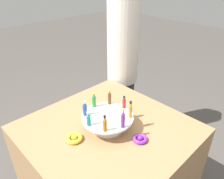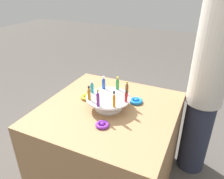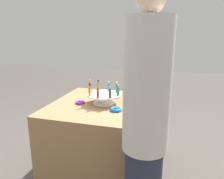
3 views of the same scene
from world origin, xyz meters
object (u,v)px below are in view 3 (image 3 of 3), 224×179
(bottle_purple, at_px, (90,87))
(ribbon_bow_blue, at_px, (116,109))
(bottle_green, at_px, (118,90))
(bottle_amber, at_px, (98,86))
(bottle_brown, at_px, (110,93))
(bottle_blue, at_px, (117,88))
(ribbon_bow_purple, at_px, (80,102))
(ribbon_bow_gold, at_px, (116,96))
(person_figure, at_px, (145,127))
(bottle_red, at_px, (98,94))
(bottle_orange, at_px, (90,90))
(bottle_teal, at_px, (109,86))
(display_stand, at_px, (104,97))

(bottle_purple, height_order, ribbon_bow_blue, bottle_purple)
(bottle_green, xyz_separation_m, bottle_amber, (0.11, 0.22, 0.00))
(bottle_brown, bearing_deg, bottle_blue, -3.86)
(ribbon_bow_purple, bearing_deg, ribbon_bow_gold, -44.60)
(bottle_blue, distance_m, ribbon_bow_blue, 0.27)
(ribbon_bow_blue, xyz_separation_m, person_figure, (-0.45, -0.30, 0.08))
(bottle_blue, height_order, ribbon_bow_blue, bottle_blue)
(bottle_red, relative_size, bottle_brown, 0.83)
(bottle_brown, distance_m, bottle_green, 0.10)
(bottle_orange, relative_size, ribbon_bow_blue, 1.12)
(bottle_red, height_order, ribbon_bow_purple, bottle_red)
(bottle_red, distance_m, bottle_amber, 0.25)
(ribbon_bow_gold, xyz_separation_m, ribbon_bow_blue, (-0.36, -0.10, 0.00))
(bottle_brown, height_order, bottle_green, bottle_brown)
(bottle_amber, distance_m, bottle_purple, 0.10)
(bottle_orange, bearing_deg, bottle_amber, -3.86)
(ribbon_bow_blue, height_order, person_figure, person_figure)
(bottle_orange, bearing_deg, ribbon_bow_purple, 74.33)
(bottle_purple, relative_size, ribbon_bow_purple, 1.38)
(bottle_brown, relative_size, bottle_teal, 1.13)
(bottle_red, height_order, ribbon_bow_blue, bottle_red)
(bottle_green, distance_m, person_figure, 0.68)
(display_stand, height_order, ribbon_bow_gold, display_stand)
(display_stand, xyz_separation_m, bottle_red, (-0.13, 0.01, 0.07))
(bottle_amber, relative_size, ribbon_bow_blue, 1.02)
(bottle_teal, xyz_separation_m, ribbon_bow_purple, (-0.19, 0.22, -0.12))
(bottle_amber, bearing_deg, person_figure, -142.60)
(bottle_amber, bearing_deg, ribbon_bow_blue, -136.23)
(bottle_red, xyz_separation_m, bottle_orange, (0.05, 0.09, 0.01))
(bottle_red, xyz_separation_m, ribbon_bow_blue, (-0.02, -0.16, -0.11))
(bottle_amber, xyz_separation_m, ribbon_bow_gold, (0.11, -0.14, -0.12))
(bottle_red, xyz_separation_m, bottle_teal, (0.27, -0.02, 0.00))
(bottle_blue, relative_size, bottle_purple, 0.82)
(bottle_green, bearing_deg, display_stand, 86.14)
(display_stand, distance_m, bottle_amber, 0.15)
(bottle_orange, height_order, ribbon_bow_gold, bottle_orange)
(ribbon_bow_gold, distance_m, ribbon_bow_blue, 0.38)
(bottle_green, height_order, ribbon_bow_purple, bottle_green)
(bottle_teal, height_order, bottle_amber, bottle_amber)
(bottle_amber, xyz_separation_m, ribbon_bow_purple, (-0.16, 0.12, -0.12))
(display_stand, distance_m, person_figure, 0.76)
(bottle_teal, relative_size, ribbon_bow_blue, 0.91)
(bottle_green, xyz_separation_m, ribbon_bow_blue, (-0.14, -0.02, -0.12))
(ribbon_bow_gold, distance_m, person_figure, 0.91)
(bottle_amber, xyz_separation_m, ribbon_bow_blue, (-0.25, -0.24, -0.12))
(bottle_brown, xyz_separation_m, ribbon_bow_blue, (-0.05, -0.07, -0.12))
(bottle_brown, distance_m, ribbon_bow_gold, 0.34)
(display_stand, relative_size, ribbon_bow_blue, 3.14)
(bottle_brown, height_order, ribbon_bow_blue, bottle_brown)
(ribbon_bow_blue, bearing_deg, bottle_green, 8.33)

